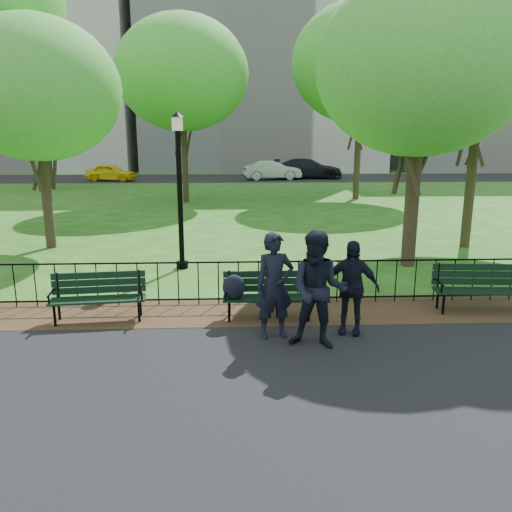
{
  "coord_description": "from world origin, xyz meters",
  "views": [
    {
      "loc": [
        -1.08,
        -7.6,
        3.27
      ],
      "look_at": [
        -0.67,
        1.5,
        1.12
      ],
      "focal_mm": 35.0,
      "sensor_mm": 36.0,
      "label": 1
    }
  ],
  "objects_px": {
    "tree_mid_e": "(487,18)",
    "sedan_silver": "(272,170)",
    "park_bench_right_a": "(480,283)",
    "tree_near_e": "(422,66)",
    "lamppost": "(180,186)",
    "park_bench_main": "(252,288)",
    "park_bench_left_a": "(98,291)",
    "person_mid": "(318,290)",
    "tree_far_w": "(43,96)",
    "taxi": "(111,172)",
    "person_left": "(275,286)",
    "sedan_dark": "(308,169)",
    "tree_far_c": "(182,73)",
    "person_right": "(351,287)",
    "tree_far_e": "(362,63)",
    "tree_near_w": "(36,90)"
  },
  "relations": [
    {
      "from": "lamppost",
      "to": "person_left",
      "type": "relative_size",
      "value": 2.19
    },
    {
      "from": "tree_far_w",
      "to": "sedan_silver",
      "type": "relative_size",
      "value": 1.84
    },
    {
      "from": "tree_near_w",
      "to": "person_left",
      "type": "distance_m",
      "value": 10.4
    },
    {
      "from": "park_bench_right_a",
      "to": "tree_far_e",
      "type": "height_order",
      "value": "tree_far_e"
    },
    {
      "from": "tree_mid_e",
      "to": "person_mid",
      "type": "bearing_deg",
      "value": -128.26
    },
    {
      "from": "tree_far_c",
      "to": "person_right",
      "type": "relative_size",
      "value": 5.71
    },
    {
      "from": "person_right",
      "to": "sedan_silver",
      "type": "distance_m",
      "value": 32.69
    },
    {
      "from": "tree_near_w",
      "to": "tree_far_e",
      "type": "height_order",
      "value": "tree_far_e"
    },
    {
      "from": "person_left",
      "to": "sedan_dark",
      "type": "height_order",
      "value": "person_left"
    },
    {
      "from": "park_bench_right_a",
      "to": "tree_near_e",
      "type": "bearing_deg",
      "value": 96.5
    },
    {
      "from": "lamppost",
      "to": "tree_near_e",
      "type": "relative_size",
      "value": 0.54
    },
    {
      "from": "tree_far_e",
      "to": "sedan_dark",
      "type": "xyz_separation_m",
      "value": [
        -0.52,
        14.51,
        -6.3
      ]
    },
    {
      "from": "lamppost",
      "to": "sedan_dark",
      "type": "xyz_separation_m",
      "value": [
        7.6,
        29.35,
        -1.3
      ]
    },
    {
      "from": "park_bench_left_a",
      "to": "sedan_silver",
      "type": "xyz_separation_m",
      "value": [
        5.61,
        31.82,
        0.23
      ]
    },
    {
      "from": "tree_far_c",
      "to": "person_mid",
      "type": "distance_m",
      "value": 20.07
    },
    {
      "from": "park_bench_main",
      "to": "tree_near_e",
      "type": "bearing_deg",
      "value": 43.03
    },
    {
      "from": "lamppost",
      "to": "sedan_silver",
      "type": "xyz_separation_m",
      "value": [
        4.47,
        28.08,
        -1.35
      ]
    },
    {
      "from": "person_left",
      "to": "sedan_dark",
      "type": "bearing_deg",
      "value": 68.89
    },
    {
      "from": "park_bench_left_a",
      "to": "tree_far_w",
      "type": "relative_size",
      "value": 0.2
    },
    {
      "from": "lamppost",
      "to": "park_bench_main",
      "type": "bearing_deg",
      "value": -66.77
    },
    {
      "from": "tree_far_e",
      "to": "person_right",
      "type": "distance_m",
      "value": 20.99
    },
    {
      "from": "person_right",
      "to": "person_mid",
      "type": "bearing_deg",
      "value": -119.94
    },
    {
      "from": "park_bench_main",
      "to": "tree_far_w",
      "type": "distance_m",
      "value": 28.88
    },
    {
      "from": "park_bench_left_a",
      "to": "lamppost",
      "type": "bearing_deg",
      "value": 67.12
    },
    {
      "from": "person_right",
      "to": "taxi",
      "type": "xyz_separation_m",
      "value": [
        -11.58,
        32.16,
        -0.15
      ]
    },
    {
      "from": "tree_far_w",
      "to": "taxi",
      "type": "relative_size",
      "value": 2.21
    },
    {
      "from": "lamppost",
      "to": "park_bench_right_a",
      "type": "bearing_deg",
      "value": -30.57
    },
    {
      "from": "person_left",
      "to": "taxi",
      "type": "distance_m",
      "value": 33.87
    },
    {
      "from": "person_right",
      "to": "taxi",
      "type": "height_order",
      "value": "person_right"
    },
    {
      "from": "park_bench_main",
      "to": "sedan_dark",
      "type": "relative_size",
      "value": 0.3
    },
    {
      "from": "lamppost",
      "to": "tree_mid_e",
      "type": "height_order",
      "value": "tree_mid_e"
    },
    {
      "from": "tree_far_c",
      "to": "taxi",
      "type": "bearing_deg",
      "value": 117.33
    },
    {
      "from": "person_mid",
      "to": "person_right",
      "type": "relative_size",
      "value": 1.16
    },
    {
      "from": "tree_near_e",
      "to": "park_bench_right_a",
      "type": "bearing_deg",
      "value": -87.98
    },
    {
      "from": "park_bench_main",
      "to": "park_bench_right_a",
      "type": "bearing_deg",
      "value": 4.35
    },
    {
      "from": "sedan_dark",
      "to": "sedan_silver",
      "type": "bearing_deg",
      "value": 121.48
    },
    {
      "from": "tree_near_w",
      "to": "person_mid",
      "type": "xyz_separation_m",
      "value": [
        6.93,
        -7.86,
        -3.68
      ]
    },
    {
      "from": "tree_far_c",
      "to": "sedan_dark",
      "type": "distance_m",
      "value": 18.73
    },
    {
      "from": "person_right",
      "to": "person_left",
      "type": "bearing_deg",
      "value": -156.0
    },
    {
      "from": "person_mid",
      "to": "person_right",
      "type": "distance_m",
      "value": 0.88
    },
    {
      "from": "park_bench_left_a",
      "to": "tree_near_w",
      "type": "relative_size",
      "value": 0.26
    },
    {
      "from": "tree_mid_e",
      "to": "sedan_silver",
      "type": "bearing_deg",
      "value": 98.85
    },
    {
      "from": "tree_mid_e",
      "to": "sedan_silver",
      "type": "distance_m",
      "value": 26.79
    },
    {
      "from": "person_mid",
      "to": "park_bench_main",
      "type": "bearing_deg",
      "value": 144.05
    },
    {
      "from": "tree_near_e",
      "to": "taxi",
      "type": "xyz_separation_m",
      "value": [
        -14.21,
        27.54,
        -4.32
      ]
    },
    {
      "from": "tree_mid_e",
      "to": "sedan_silver",
      "type": "xyz_separation_m",
      "value": [
        -4.02,
        25.84,
        -5.79
      ]
    },
    {
      "from": "park_bench_main",
      "to": "taxi",
      "type": "distance_m",
      "value": 32.96
    },
    {
      "from": "park_bench_main",
      "to": "tree_far_e",
      "type": "relative_size",
      "value": 0.16
    },
    {
      "from": "park_bench_main",
      "to": "person_left",
      "type": "distance_m",
      "value": 0.96
    },
    {
      "from": "park_bench_main",
      "to": "park_bench_left_a",
      "type": "relative_size",
      "value": 0.97
    }
  ]
}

